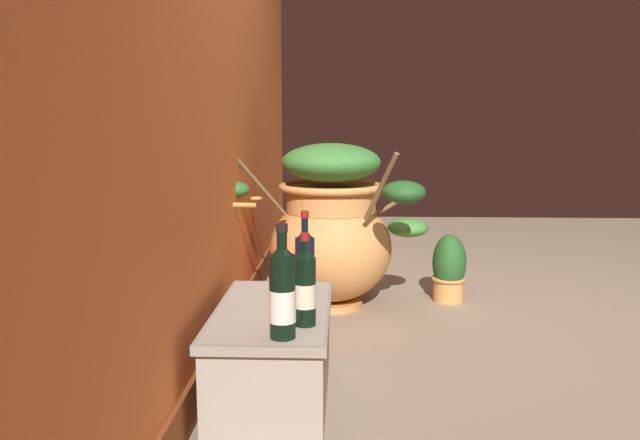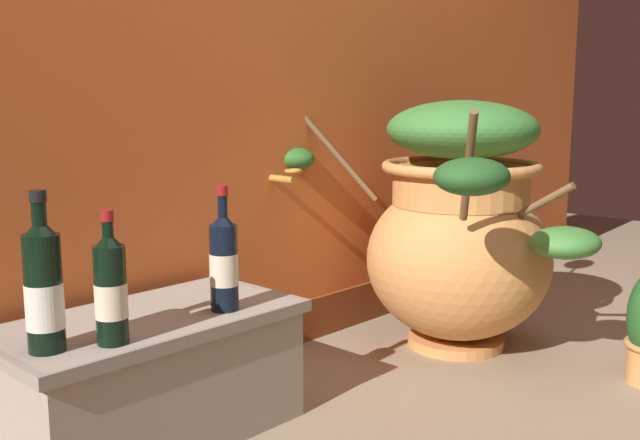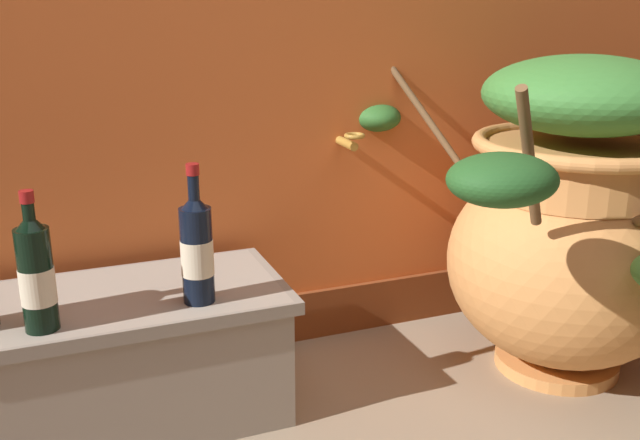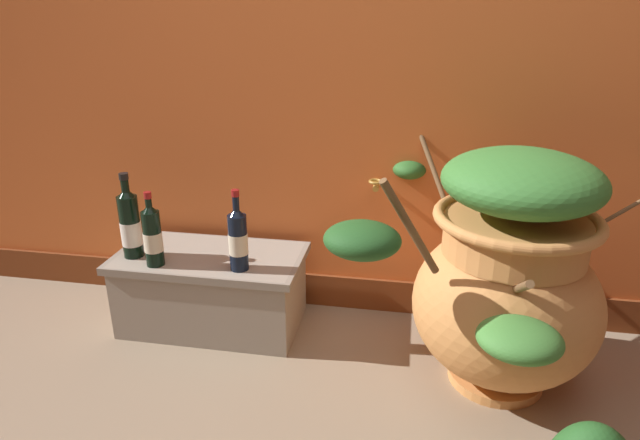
% 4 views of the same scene
% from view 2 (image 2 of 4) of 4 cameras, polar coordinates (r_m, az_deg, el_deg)
% --- Properties ---
extents(terracotta_urn, '(1.22, 1.04, 0.83)m').
position_cam_2_polar(terracotta_urn, '(2.50, 10.75, -0.65)').
color(terracotta_urn, '#D68E4C').
rests_on(terracotta_urn, ground_plane).
extents(stone_ledge, '(0.75, 0.39, 0.32)m').
position_cam_2_polar(stone_ledge, '(1.91, -13.01, -11.37)').
color(stone_ledge, '#9E9384').
rests_on(stone_ledge, ground_plane).
extents(wine_bottle_left, '(0.07, 0.07, 0.31)m').
position_cam_2_polar(wine_bottle_left, '(1.84, -7.46, -3.08)').
color(wine_bottle_left, black).
rests_on(wine_bottle_left, stone_ledge).
extents(wine_bottle_middle, '(0.07, 0.07, 0.29)m').
position_cam_2_polar(wine_bottle_middle, '(1.64, -15.90, -5.06)').
color(wine_bottle_middle, black).
rests_on(wine_bottle_middle, stone_ledge).
extents(wine_bottle_right, '(0.08, 0.08, 0.34)m').
position_cam_2_polar(wine_bottle_right, '(1.63, -20.61, -4.80)').
color(wine_bottle_right, black).
rests_on(wine_bottle_right, stone_ledge).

